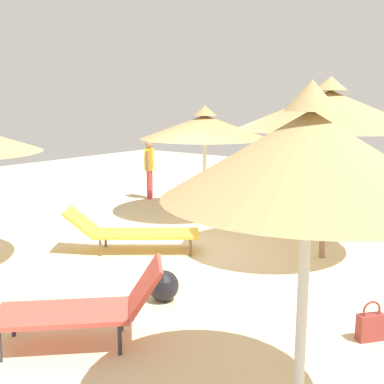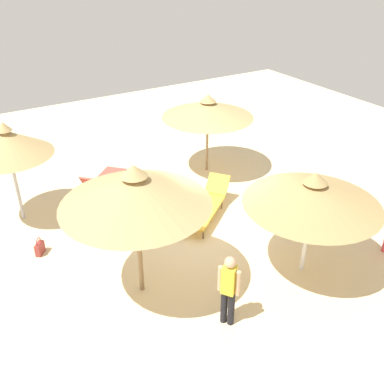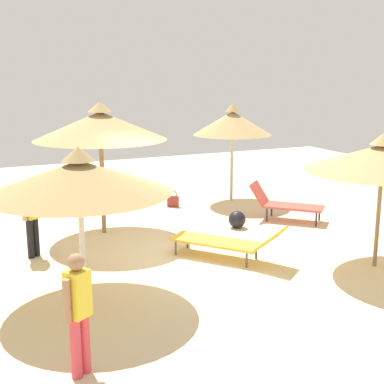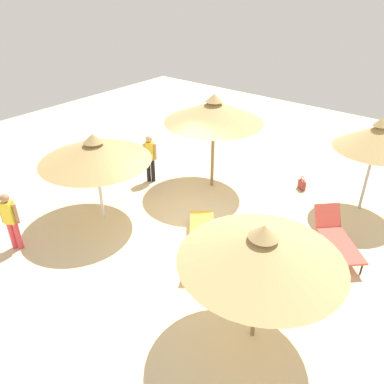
{
  "view_description": "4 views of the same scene",
  "coord_description": "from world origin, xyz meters",
  "px_view_note": "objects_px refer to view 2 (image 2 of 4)",
  "views": [
    {
      "loc": [
        -6.32,
        -5.23,
        2.56
      ],
      "look_at": [
        -0.24,
        -0.54,
        1.09
      ],
      "focal_mm": 45.24,
      "sensor_mm": 36.0,
      "label": 1
    },
    {
      "loc": [
        7.54,
        -4.97,
        6.36
      ],
      "look_at": [
        -0.48,
        -0.13,
        0.99
      ],
      "focal_mm": 40.75,
      "sensor_mm": 36.0,
      "label": 2
    },
    {
      "loc": [
        4.09,
        9.04,
        3.53
      ],
      "look_at": [
        -0.52,
        -0.89,
        1.07
      ],
      "focal_mm": 50.08,
      "sensor_mm": 36.0,
      "label": 3
    },
    {
      "loc": [
        -5.11,
        6.4,
        5.89
      ],
      "look_at": [
        0.07,
        -0.09,
        1.07
      ],
      "focal_mm": 35.77,
      "sensor_mm": 36.0,
      "label": 4
    }
  ],
  "objects_px": {
    "parasol_umbrella_near_right": "(135,190)",
    "parasol_umbrella_far_left": "(7,143)",
    "lounge_chair_back": "(104,180)",
    "handbag": "(40,248)",
    "parasol_umbrella_edge": "(313,193)",
    "person_standing_center": "(229,288)",
    "lounge_chair_near_left": "(207,204)",
    "beach_ball": "(127,207)",
    "parasol_umbrella_front": "(208,109)"
  },
  "relations": [
    {
      "from": "parasol_umbrella_near_right",
      "to": "parasol_umbrella_far_left",
      "type": "height_order",
      "value": "parasol_umbrella_near_right"
    },
    {
      "from": "lounge_chair_back",
      "to": "handbag",
      "type": "xyz_separation_m",
      "value": [
        1.92,
        -2.35,
        -0.26
      ]
    },
    {
      "from": "parasol_umbrella_edge",
      "to": "parasol_umbrella_far_left",
      "type": "bearing_deg",
      "value": -137.9
    },
    {
      "from": "parasol_umbrella_near_right",
      "to": "person_standing_center",
      "type": "relative_size",
      "value": 1.86
    },
    {
      "from": "lounge_chair_near_left",
      "to": "handbag",
      "type": "height_order",
      "value": "lounge_chair_near_left"
    },
    {
      "from": "parasol_umbrella_far_left",
      "to": "beach_ball",
      "type": "height_order",
      "value": "parasol_umbrella_far_left"
    },
    {
      "from": "parasol_umbrella_far_left",
      "to": "parasol_umbrella_near_right",
      "type": "bearing_deg",
      "value": 20.35
    },
    {
      "from": "parasol_umbrella_near_right",
      "to": "handbag",
      "type": "relative_size",
      "value": 6.49
    },
    {
      "from": "handbag",
      "to": "beach_ball",
      "type": "distance_m",
      "value": 2.52
    },
    {
      "from": "person_standing_center",
      "to": "handbag",
      "type": "bearing_deg",
      "value": -147.85
    },
    {
      "from": "parasol_umbrella_edge",
      "to": "lounge_chair_near_left",
      "type": "height_order",
      "value": "parasol_umbrella_edge"
    },
    {
      "from": "lounge_chair_back",
      "to": "beach_ball",
      "type": "height_order",
      "value": "lounge_chair_back"
    },
    {
      "from": "parasol_umbrella_edge",
      "to": "beach_ball",
      "type": "bearing_deg",
      "value": -150.05
    },
    {
      "from": "parasol_umbrella_edge",
      "to": "lounge_chair_back",
      "type": "height_order",
      "value": "parasol_umbrella_edge"
    },
    {
      "from": "parasol_umbrella_front",
      "to": "person_standing_center",
      "type": "height_order",
      "value": "parasol_umbrella_front"
    },
    {
      "from": "parasol_umbrella_front",
      "to": "lounge_chair_back",
      "type": "xyz_separation_m",
      "value": [
        -0.26,
        -3.37,
        -1.61
      ]
    },
    {
      "from": "parasol_umbrella_front",
      "to": "lounge_chair_back",
      "type": "distance_m",
      "value": 3.74
    },
    {
      "from": "person_standing_center",
      "to": "handbag",
      "type": "height_order",
      "value": "person_standing_center"
    },
    {
      "from": "parasol_umbrella_near_right",
      "to": "person_standing_center",
      "type": "distance_m",
      "value": 2.49
    },
    {
      "from": "lounge_chair_near_left",
      "to": "handbag",
      "type": "relative_size",
      "value": 4.78
    },
    {
      "from": "lounge_chair_back",
      "to": "handbag",
      "type": "bearing_deg",
      "value": -50.75
    },
    {
      "from": "parasol_umbrella_far_left",
      "to": "lounge_chair_back",
      "type": "relative_size",
      "value": 1.6
    },
    {
      "from": "parasol_umbrella_near_right",
      "to": "lounge_chair_near_left",
      "type": "xyz_separation_m",
      "value": [
        -1.69,
        2.73,
        -2.04
      ]
    },
    {
      "from": "parasol_umbrella_edge",
      "to": "lounge_chair_near_left",
      "type": "bearing_deg",
      "value": -168.46
    },
    {
      "from": "lounge_chair_back",
      "to": "person_standing_center",
      "type": "bearing_deg",
      "value": 1.69
    },
    {
      "from": "parasol_umbrella_near_right",
      "to": "lounge_chair_back",
      "type": "xyz_separation_m",
      "value": [
        -4.25,
        0.82,
        -1.97
      ]
    },
    {
      "from": "parasol_umbrella_front",
      "to": "parasol_umbrella_edge",
      "type": "relative_size",
      "value": 0.98
    },
    {
      "from": "lounge_chair_near_left",
      "to": "handbag",
      "type": "distance_m",
      "value": 4.31
    },
    {
      "from": "parasol_umbrella_far_left",
      "to": "beach_ball",
      "type": "bearing_deg",
      "value": 63.82
    },
    {
      "from": "lounge_chair_back",
      "to": "lounge_chair_near_left",
      "type": "xyz_separation_m",
      "value": [
        2.56,
        1.91,
        -0.07
      ]
    },
    {
      "from": "person_standing_center",
      "to": "lounge_chair_back",
      "type": "bearing_deg",
      "value": -178.31
    },
    {
      "from": "lounge_chair_near_left",
      "to": "person_standing_center",
      "type": "height_order",
      "value": "person_standing_center"
    },
    {
      "from": "parasol_umbrella_front",
      "to": "person_standing_center",
      "type": "distance_m",
      "value": 6.62
    },
    {
      "from": "parasol_umbrella_far_left",
      "to": "lounge_chair_near_left",
      "type": "xyz_separation_m",
      "value": [
        2.42,
        4.25,
        -1.81
      ]
    },
    {
      "from": "parasol_umbrella_near_right",
      "to": "parasol_umbrella_front",
      "type": "bearing_deg",
      "value": 133.61
    },
    {
      "from": "parasol_umbrella_edge",
      "to": "person_standing_center",
      "type": "distance_m",
      "value": 2.61
    },
    {
      "from": "parasol_umbrella_far_left",
      "to": "lounge_chair_back",
      "type": "bearing_deg",
      "value": 93.57
    },
    {
      "from": "parasol_umbrella_far_left",
      "to": "person_standing_center",
      "type": "bearing_deg",
      "value": 23.5
    },
    {
      "from": "lounge_chair_near_left",
      "to": "beach_ball",
      "type": "xyz_separation_m",
      "value": [
        -1.21,
        -1.8,
        -0.16
      ]
    },
    {
      "from": "lounge_chair_back",
      "to": "beach_ball",
      "type": "relative_size",
      "value": 4.24
    },
    {
      "from": "parasol_umbrella_front",
      "to": "parasol_umbrella_near_right",
      "type": "distance_m",
      "value": 5.8
    },
    {
      "from": "parasol_umbrella_front",
      "to": "parasol_umbrella_far_left",
      "type": "height_order",
      "value": "parasol_umbrella_far_left"
    },
    {
      "from": "parasol_umbrella_front",
      "to": "beach_ball",
      "type": "distance_m",
      "value": 3.9
    },
    {
      "from": "beach_ball",
      "to": "person_standing_center",
      "type": "bearing_deg",
      "value": 0.83
    },
    {
      "from": "person_standing_center",
      "to": "beach_ball",
      "type": "xyz_separation_m",
      "value": [
        -4.59,
        -0.07,
        -0.68
      ]
    },
    {
      "from": "person_standing_center",
      "to": "handbag",
      "type": "relative_size",
      "value": 3.49
    },
    {
      "from": "parasol_umbrella_near_right",
      "to": "handbag",
      "type": "height_order",
      "value": "parasol_umbrella_near_right"
    },
    {
      "from": "parasol_umbrella_front",
      "to": "lounge_chair_back",
      "type": "relative_size",
      "value": 1.64
    },
    {
      "from": "handbag",
      "to": "person_standing_center",
      "type": "bearing_deg",
      "value": 32.15
    },
    {
      "from": "lounge_chair_near_left",
      "to": "beach_ball",
      "type": "height_order",
      "value": "lounge_chair_near_left"
    }
  ]
}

